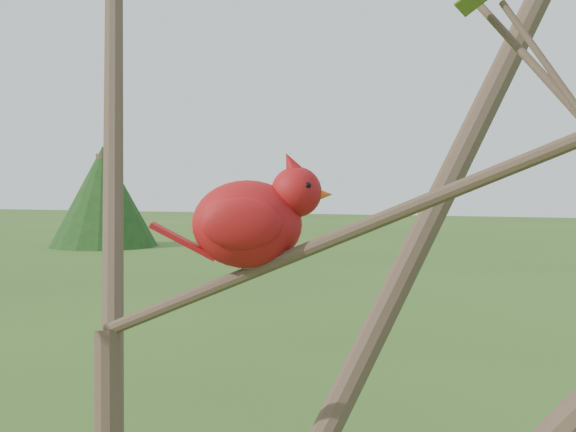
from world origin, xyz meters
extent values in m
ellipsoid|color=red|center=(0.15, 0.08, 2.09)|extent=(0.16, 0.14, 0.11)
sphere|color=red|center=(0.21, 0.10, 2.13)|extent=(0.08, 0.08, 0.06)
cone|color=red|center=(0.20, 0.10, 2.17)|extent=(0.05, 0.05, 0.05)
cone|color=#D85914|center=(0.24, 0.11, 2.13)|extent=(0.03, 0.03, 0.02)
ellipsoid|color=black|center=(0.23, 0.11, 2.13)|extent=(0.03, 0.04, 0.03)
cube|color=red|center=(0.08, 0.06, 2.07)|extent=(0.09, 0.06, 0.05)
ellipsoid|color=red|center=(0.13, 0.12, 2.10)|extent=(0.10, 0.06, 0.06)
ellipsoid|color=red|center=(0.16, 0.04, 2.10)|extent=(0.10, 0.06, 0.06)
cylinder|color=#3D2C21|center=(-11.48, 21.12, 1.29)|extent=(0.39, 0.39, 2.59)
cone|color=#143613|center=(-11.48, 21.12, 1.40)|extent=(3.02, 3.02, 2.80)
camera|label=1|loc=(0.51, -0.93, 2.16)|focal=55.00mm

